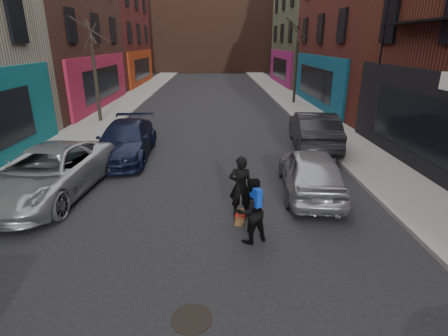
{
  "coord_description": "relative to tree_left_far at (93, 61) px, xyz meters",
  "views": [
    {
      "loc": [
        0.33,
        -1.88,
        4.36
      ],
      "look_at": [
        0.53,
        5.74,
        1.6
      ],
      "focal_mm": 28.0,
      "sensor_mm": 36.0,
      "label": 1
    }
  ],
  "objects": [
    {
      "name": "sidewalk_left",
      "position": [
        -0.05,
        12.0,
        -3.31
      ],
      "size": [
        2.5,
        84.0,
        0.13
      ],
      "primitive_type": "cube",
      "color": "gray",
      "rests_on": "ground"
    },
    {
      "name": "sidewalk_right",
      "position": [
        12.45,
        12.0,
        -3.31
      ],
      "size": [
        2.5,
        84.0,
        0.13
      ],
      "primitive_type": "cube",
      "color": "gray",
      "rests_on": "ground"
    },
    {
      "name": "building_far",
      "position": [
        6.2,
        38.0,
        3.62
      ],
      "size": [
        40.0,
        10.0,
        14.0
      ],
      "primitive_type": "cube",
      "color": "#47281E",
      "rests_on": "ground"
    },
    {
      "name": "tree_left_far",
      "position": [
        0.0,
        0.0,
        0.0
      ],
      "size": [
        2.0,
        2.0,
        6.5
      ],
      "primitive_type": null,
      "color": "black",
      "rests_on": "sidewalk_left"
    },
    {
      "name": "tree_right_far",
      "position": [
        12.4,
        6.0,
        0.15
      ],
      "size": [
        2.0,
        2.0,
        6.8
      ],
      "primitive_type": null,
      "color": "black",
      "rests_on": "sidewalk_right"
    },
    {
      "name": "parked_left_far",
      "position": [
        1.6,
        -10.07,
        -2.65
      ],
      "size": [
        3.0,
        5.47,
        1.45
      ],
      "primitive_type": "imported",
      "rotation": [
        0.0,
        0.0,
        -0.12
      ],
      "color": "#919499",
      "rests_on": "ground"
    },
    {
      "name": "parked_left_end",
      "position": [
        3.0,
        -6.47,
        -2.68
      ],
      "size": [
        2.07,
        4.86,
        1.4
      ],
      "primitive_type": "imported",
      "rotation": [
        0.0,
        0.0,
        0.02
      ],
      "color": "black",
      "rests_on": "ground"
    },
    {
      "name": "parked_right_far",
      "position": [
        9.4,
        -10.1,
        -2.68
      ],
      "size": [
        2.07,
        4.27,
        1.4
      ],
      "primitive_type": "imported",
      "rotation": [
        0.0,
        0.0,
        3.04
      ],
      "color": "#95969D",
      "rests_on": "ground"
    },
    {
      "name": "parked_right_end",
      "position": [
        10.8,
        -5.27,
        -2.6
      ],
      "size": [
        2.15,
        4.89,
        1.56
      ],
      "primitive_type": "imported",
      "rotation": [
        0.0,
        0.0,
        3.03
      ],
      "color": "black",
      "rests_on": "ground"
    },
    {
      "name": "skateboard",
      "position": [
        7.17,
        -11.76,
        -3.33
      ],
      "size": [
        0.32,
        0.82,
        0.1
      ],
      "primitive_type": "cube",
      "rotation": [
        0.0,
        0.0,
        -0.13
      ],
      "color": "brown",
      "rests_on": "ground"
    },
    {
      "name": "skateboarder",
      "position": [
        7.17,
        -11.76,
        -2.47
      ],
      "size": [
        0.64,
        0.46,
        1.62
      ],
      "primitive_type": "imported",
      "rotation": [
        0.0,
        0.0,
        3.01
      ],
      "color": "black",
      "rests_on": "skateboard"
    },
    {
      "name": "pedestrian",
      "position": [
        7.33,
        -12.83,
        -2.59
      ],
      "size": [
        0.94,
        0.86,
        1.56
      ],
      "rotation": [
        0.0,
        0.0,
        3.59
      ],
      "color": "black",
      "rests_on": "ground"
    },
    {
      "name": "manhole",
      "position": [
        6.11,
        -15.25,
        -3.37
      ],
      "size": [
        0.81,
        0.81,
        0.01
      ],
      "primitive_type": "cylinder",
      "rotation": [
        0.0,
        0.0,
        0.17
      ],
      "color": "black",
      "rests_on": "ground"
    }
  ]
}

